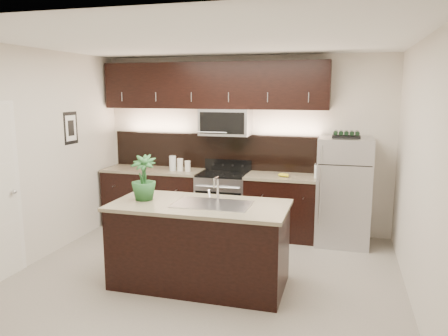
# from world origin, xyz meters

# --- Properties ---
(ground) EXTENTS (4.50, 4.50, 0.00)m
(ground) POSITION_xyz_m (0.00, 0.00, 0.00)
(ground) COLOR gray
(ground) RESTS_ON ground
(room_walls) EXTENTS (4.52, 4.02, 2.71)m
(room_walls) POSITION_xyz_m (-0.11, -0.04, 1.70)
(room_walls) COLOR beige
(room_walls) RESTS_ON ground
(counter_run) EXTENTS (3.51, 0.65, 0.94)m
(counter_run) POSITION_xyz_m (-0.46, 1.69, 0.47)
(counter_run) COLOR black
(counter_run) RESTS_ON ground
(upper_fixtures) EXTENTS (3.49, 0.40, 1.66)m
(upper_fixtures) POSITION_xyz_m (-0.43, 1.84, 2.14)
(upper_fixtures) COLOR black
(upper_fixtures) RESTS_ON counter_run
(island) EXTENTS (1.96, 0.96, 0.94)m
(island) POSITION_xyz_m (-0.00, -0.19, 0.47)
(island) COLOR black
(island) RESTS_ON ground
(sink_faucet) EXTENTS (0.84, 0.50, 0.28)m
(sink_faucet) POSITION_xyz_m (0.15, -0.18, 0.96)
(sink_faucet) COLOR silver
(sink_faucet) RESTS_ON island
(refrigerator) EXTENTS (0.74, 0.67, 1.53)m
(refrigerator) POSITION_xyz_m (1.53, 1.63, 0.77)
(refrigerator) COLOR #B2B2B7
(refrigerator) RESTS_ON ground
(wine_rack) EXTENTS (0.38, 0.23, 0.09)m
(wine_rack) POSITION_xyz_m (1.53, 1.63, 1.57)
(wine_rack) COLOR black
(wine_rack) RESTS_ON refrigerator
(plant) EXTENTS (0.33, 0.33, 0.51)m
(plant) POSITION_xyz_m (-0.67, -0.19, 1.20)
(plant) COLOR #215325
(plant) RESTS_ON island
(canisters) EXTENTS (0.35, 0.11, 0.23)m
(canisters) POSITION_xyz_m (-0.97, 1.64, 1.04)
(canisters) COLOR silver
(canisters) RESTS_ON counter_run
(french_press) EXTENTS (0.10, 0.10, 0.29)m
(french_press) POSITION_xyz_m (1.16, 1.64, 1.05)
(french_press) COLOR silver
(french_press) RESTS_ON counter_run
(bananas) EXTENTS (0.21, 0.19, 0.05)m
(bananas) POSITION_xyz_m (0.65, 1.61, 0.97)
(bananas) COLOR gold
(bananas) RESTS_ON counter_run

